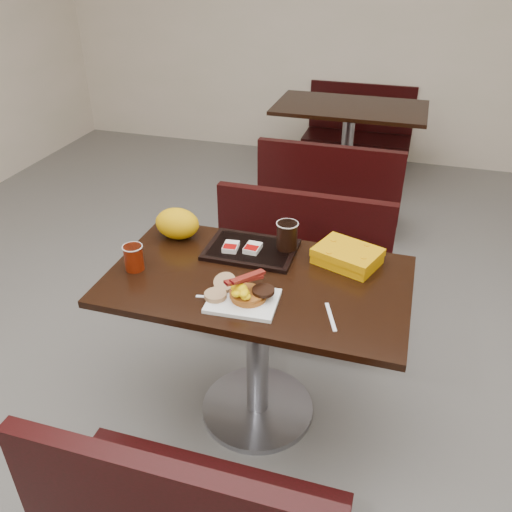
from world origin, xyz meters
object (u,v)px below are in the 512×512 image
(table_near, at_px, (258,349))
(bench_far_s, at_px, (332,185))
(bench_far_n, at_px, (357,127))
(hashbrown_sleeve_left, at_px, (231,247))
(platter, at_px, (243,301))
(paper_bag, at_px, (177,223))
(fork, at_px, (208,297))
(hashbrown_sleeve_right, at_px, (253,248))
(bench_near_n, at_px, (294,269))
(knife, at_px, (331,317))
(coffee_cup_far, at_px, (287,236))
(bench_near_s, at_px, (197,488))
(tray, at_px, (251,250))
(coffee_cup_near, at_px, (134,258))
(pancake_stack, at_px, (249,295))
(clamshell, at_px, (347,256))
(table_far, at_px, (347,151))

(table_near, distance_m, bench_far_s, 1.90)
(bench_far_n, relative_size, hashbrown_sleeve_left, 12.02)
(platter, xyz_separation_m, paper_bag, (-0.44, 0.39, 0.06))
(bench_far_n, bearing_deg, fork, -92.34)
(table_near, xyz_separation_m, hashbrown_sleeve_right, (-0.07, 0.17, 0.40))
(bench_near_n, height_order, paper_bag, paper_bag)
(knife, xyz_separation_m, coffee_cup_far, (-0.26, 0.40, 0.08))
(bench_near_n, xyz_separation_m, bench_far_n, (0.00, 2.60, 0.00))
(bench_near_s, distance_m, tray, 0.98)
(bench_near_n, height_order, coffee_cup_far, coffee_cup_far)
(coffee_cup_near, distance_m, tray, 0.50)
(coffee_cup_far, bearing_deg, fork, -116.08)
(platter, xyz_separation_m, hashbrown_sleeve_left, (-0.16, 0.33, 0.02))
(bench_near_n, distance_m, bench_far_n, 2.60)
(bench_near_n, distance_m, tray, 0.65)
(tray, relative_size, hashbrown_sleeve_right, 4.50)
(table_near, xyz_separation_m, bench_far_s, (0.00, 1.90, -0.02))
(platter, distance_m, knife, 0.33)
(pancake_stack, distance_m, clamshell, 0.49)
(bench_near_s, bearing_deg, hashbrown_sleeve_right, 94.82)
(platter, bearing_deg, table_near, 85.24)
(bench_near_n, bearing_deg, bench_far_s, 90.00)
(hashbrown_sleeve_left, bearing_deg, bench_far_n, 80.93)
(bench_far_n, xyz_separation_m, coffee_cup_near, (-0.50, -3.38, 0.44))
(bench_far_s, height_order, paper_bag, paper_bag)
(table_near, height_order, bench_far_s, table_near)
(pancake_stack, relative_size, tray, 0.35)
(bench_near_n, relative_size, table_far, 0.83)
(bench_near_s, distance_m, paper_bag, 1.11)
(paper_bag, bearing_deg, hashbrown_sleeve_right, -6.95)
(table_far, bearing_deg, paper_bag, -100.45)
(hashbrown_sleeve_right, distance_m, coffee_cup_far, 0.16)
(coffee_cup_near, bearing_deg, knife, -6.10)
(bench_far_s, distance_m, coffee_cup_near, 2.09)
(pancake_stack, bearing_deg, knife, -1.47)
(bench_near_n, bearing_deg, paper_bag, -132.24)
(bench_far_s, bearing_deg, platter, -90.13)
(knife, bearing_deg, clamshell, 159.59)
(platter, distance_m, paper_bag, 0.59)
(bench_far_n, bearing_deg, coffee_cup_near, -98.41)
(table_far, relative_size, platter, 4.66)
(bench_near_s, bearing_deg, platter, 90.51)
(pancake_stack, bearing_deg, coffee_cup_far, 83.10)
(bench_near_s, bearing_deg, pancake_stack, 88.60)
(knife, bearing_deg, tray, -151.64)
(table_near, height_order, hashbrown_sleeve_right, hashbrown_sleeve_right)
(coffee_cup_near, relative_size, clamshell, 0.42)
(pancake_stack, distance_m, coffee_cup_near, 0.52)
(bench_near_s, distance_m, bench_far_s, 2.60)
(bench_far_s, distance_m, hashbrown_sleeve_right, 1.78)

